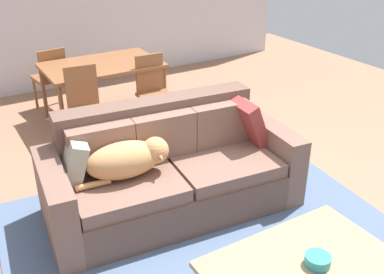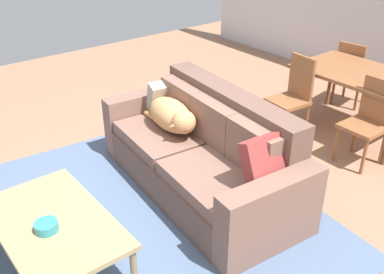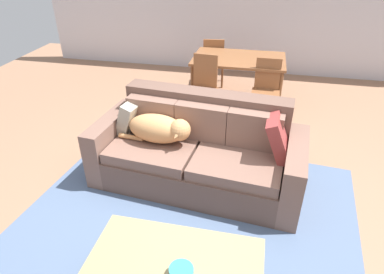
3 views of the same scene
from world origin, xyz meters
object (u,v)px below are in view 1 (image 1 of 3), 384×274
(dining_table, at_px, (102,69))
(dining_chair_far_left, at_px, (51,76))
(dog_on_left_cushion, at_px, (129,159))
(throw_pillow_by_right_arm, at_px, (246,121))
(coffee_table, at_px, (300,266))
(dining_chair_near_left, at_px, (85,105))
(couch, at_px, (170,172))
(throw_pillow_by_left_arm, at_px, (74,160))
(dining_chair_near_right, at_px, (154,89))
(bowl_on_coffee_table, at_px, (318,260))

(dining_table, bearing_deg, dining_chair_far_left, 128.62)
(dog_on_left_cushion, distance_m, throw_pillow_by_right_arm, 1.23)
(coffee_table, xyz_separation_m, dining_chair_near_left, (-0.37, 3.10, 0.11))
(dog_on_left_cushion, height_order, dining_table, dog_on_left_cushion)
(couch, relative_size, throw_pillow_by_right_arm, 5.16)
(throw_pillow_by_left_arm, bearing_deg, dining_chair_far_left, 78.86)
(dog_on_left_cushion, relative_size, dining_chair_far_left, 0.93)
(throw_pillow_by_right_arm, bearing_deg, couch, 178.01)
(dining_chair_near_left, bearing_deg, throw_pillow_by_left_arm, -105.78)
(couch, xyz_separation_m, dining_table, (0.21, 2.18, 0.33))
(couch, bearing_deg, dining_chair_near_left, 104.42)
(couch, xyz_separation_m, dog_on_left_cushion, (-0.41, -0.06, 0.28))
(coffee_table, bearing_deg, dining_table, 88.69)
(dog_on_left_cushion, bearing_deg, dining_chair_near_right, 63.66)
(throw_pillow_by_left_arm, bearing_deg, coffee_table, -60.81)
(couch, relative_size, dog_on_left_cushion, 2.84)
(dining_chair_far_left, bearing_deg, throw_pillow_by_right_arm, 104.05)
(dining_chair_near_right, bearing_deg, dog_on_left_cushion, -120.77)
(bowl_on_coffee_table, distance_m, dining_chair_far_left, 4.45)
(dog_on_left_cushion, xyz_separation_m, dining_chair_near_left, (0.17, 1.62, -0.13))
(throw_pillow_by_left_arm, xyz_separation_m, bowl_on_coffee_table, (1.01, -1.75, -0.18))
(throw_pillow_by_left_arm, bearing_deg, dog_on_left_cushion, -26.05)
(throw_pillow_by_right_arm, xyz_separation_m, dining_chair_near_right, (-0.15, 1.69, -0.18))
(coffee_table, bearing_deg, bowl_on_coffee_table, -46.37)
(throw_pillow_by_right_arm, bearing_deg, dining_chair_near_right, 94.94)
(throw_pillow_by_left_arm, xyz_separation_m, dining_table, (1.02, 2.05, 0.04))
(coffee_table, xyz_separation_m, dining_table, (0.08, 3.72, 0.29))
(throw_pillow_by_right_arm, height_order, dining_chair_far_left, throw_pillow_by_right_arm)
(bowl_on_coffee_table, xyz_separation_m, dining_chair_near_right, (0.47, 3.28, 0.03))
(coffee_table, relative_size, dining_chair_far_left, 1.40)
(throw_pillow_by_left_arm, relative_size, coffee_table, 0.30)
(bowl_on_coffee_table, relative_size, dining_chair_far_left, 0.19)
(throw_pillow_by_right_arm, xyz_separation_m, dining_chair_far_left, (-1.10, 2.83, -0.18))
(throw_pillow_by_right_arm, xyz_separation_m, dining_chair_near_left, (-1.06, 1.58, -0.17))
(dining_chair_near_left, height_order, dining_chair_near_right, dining_chair_near_left)
(throw_pillow_by_right_arm, bearing_deg, throw_pillow_by_left_arm, 174.29)
(throw_pillow_by_right_arm, distance_m, coffee_table, 1.69)
(dining_chair_near_right, height_order, dining_chair_far_left, dining_chair_near_right)
(couch, bearing_deg, dog_on_left_cushion, -165.49)
(dining_table, height_order, dining_chair_near_right, dining_chair_near_right)
(throw_pillow_by_left_arm, relative_size, dining_table, 0.26)
(dining_table, relative_size, dining_chair_near_left, 1.53)
(dog_on_left_cushion, height_order, dining_chair_far_left, dining_chair_far_left)
(dining_table, xyz_separation_m, dining_chair_near_right, (0.46, -0.52, -0.19))
(dog_on_left_cushion, distance_m, dining_chair_near_right, 2.04)
(coffee_table, distance_m, dining_chair_far_left, 4.37)
(couch, distance_m, bowl_on_coffee_table, 1.63)
(throw_pillow_by_right_arm, relative_size, dining_chair_near_right, 0.49)
(dining_table, bearing_deg, coffee_table, -91.31)
(dining_chair_near_right, bearing_deg, coffee_table, -98.35)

